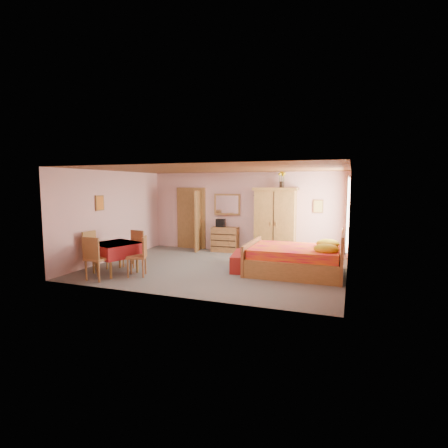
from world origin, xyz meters
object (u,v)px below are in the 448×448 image
at_px(sunflower_vase, 282,179).
at_px(chest_of_drawers, 225,239).
at_px(chair_east, 137,256).
at_px(wall_mirror, 227,204).
at_px(dining_table, 115,258).
at_px(chair_south, 98,258).
at_px(bed, 295,252).
at_px(wardrobe, 275,222).
at_px(stereo, 221,223).
at_px(chair_west, 96,251).
at_px(chair_north, 133,249).
at_px(bench, 242,261).
at_px(floor_lamp, 257,225).

bearing_deg(sunflower_vase, chest_of_drawers, -179.23).
bearing_deg(chest_of_drawers, chair_east, -107.21).
bearing_deg(wall_mirror, dining_table, -116.12).
bearing_deg(dining_table, chair_south, -89.02).
bearing_deg(bed, sunflower_vase, 109.25).
bearing_deg(dining_table, bed, 20.05).
bearing_deg(chair_south, wardrobe, 54.71).
xyz_separation_m(stereo, bed, (2.76, -2.05, -0.41)).
xyz_separation_m(wall_mirror, chair_west, (-2.27, -3.72, -1.05)).
distance_m(wall_mirror, chair_north, 3.60).
bearing_deg(wardrobe, bench, -103.19).
relative_size(stereo, floor_lamp, 0.15).
relative_size(chest_of_drawers, wardrobe, 0.41).
height_order(bed, chair_south, bed).
relative_size(bench, chair_west, 1.27).
height_order(bed, chair_east, bed).
height_order(chair_west, chair_east, chair_west).
height_order(chest_of_drawers, stereo, stereo).
xyz_separation_m(floor_lamp, bench, (0.18, -2.12, -0.72)).
bearing_deg(wall_mirror, chair_west, -124.41).
bearing_deg(chair_south, stereo, 73.85).
relative_size(wardrobe, sunflower_vase, 4.14).
height_order(chest_of_drawers, bed, bed).
bearing_deg(sunflower_vase, dining_table, -133.79).
bearing_deg(wardrobe, floor_lamp, 173.31).
bearing_deg(bed, floor_lamp, 125.75).
bearing_deg(chair_east, sunflower_vase, -60.75).
distance_m(dining_table, chair_west, 0.67).
distance_m(floor_lamp, dining_table, 4.52).
bearing_deg(dining_table, sunflower_vase, 46.21).
bearing_deg(wardrobe, stereo, 177.43).
bearing_deg(wardrobe, dining_table, -134.06).
bearing_deg(bed, wall_mirror, 138.18).
distance_m(stereo, wardrobe, 1.83).
height_order(floor_lamp, wardrobe, wardrobe).
distance_m(sunflower_vase, dining_table, 5.37).
height_order(dining_table, chair_north, chair_north).
height_order(wall_mirror, wardrobe, wardrobe).
bearing_deg(bench, chair_south, -143.02).
bearing_deg(chest_of_drawers, bench, -61.85).
relative_size(chair_south, chair_west, 1.02).
bearing_deg(chair_north, wardrobe, -133.11).
distance_m(wall_mirror, sunflower_vase, 2.02).
xyz_separation_m(chest_of_drawers, chair_east, (-0.95, -3.64, 0.08)).
relative_size(dining_table, chair_west, 1.03).
bearing_deg(chest_of_drawers, dining_table, -116.83).
bearing_deg(floor_lamp, chair_south, -122.01).
bearing_deg(chest_of_drawers, chair_south, -113.34).
xyz_separation_m(wardrobe, chair_west, (-3.94, -3.48, -0.55)).
relative_size(chest_of_drawers, dining_table, 0.83).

